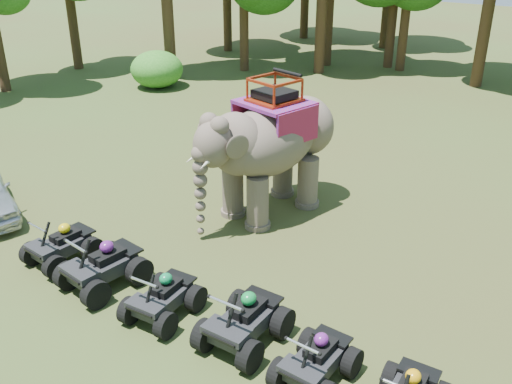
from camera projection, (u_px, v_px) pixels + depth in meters
ground at (227, 283)px, 13.35m from camera, size 110.00×110.00×0.00m
elephant at (271, 146)px, 15.93m from camera, size 3.16×5.12×3.99m
atv_0 at (61, 240)px, 13.96m from camera, size 1.35×1.76×1.23m
atv_1 at (102, 260)px, 12.98m from camera, size 1.57×2.00×1.37m
atv_2 at (162, 292)px, 12.01m from camera, size 1.29×1.70×1.20m
atv_3 at (244, 315)px, 11.20m from camera, size 1.34×1.83×1.35m
atv_4 at (317, 354)px, 10.29m from camera, size 1.22×1.63×1.18m
tree_24 at (70, 0)px, 31.41m from camera, size 5.26×5.26×7.52m
tree_26 at (244, 7)px, 31.13m from camera, size 4.83×4.83×6.90m
tree_28 at (406, 7)px, 31.12m from camera, size 4.88×4.88×6.98m
tree_30 at (394, 0)px, 31.73m from camera, size 5.23×5.23×7.47m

